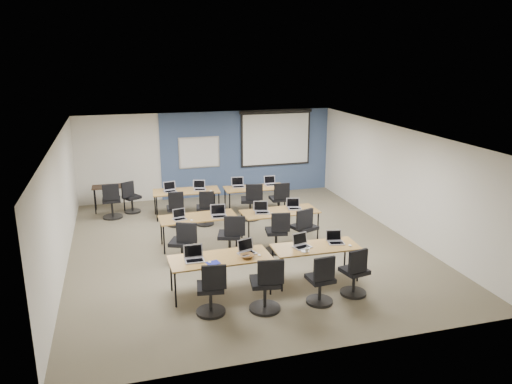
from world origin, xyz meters
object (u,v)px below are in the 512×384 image
object	(u,v)px
task_chair_8	(176,211)
task_chair_9	(205,211)
laptop_11	(270,183)
task_chair_2	(321,284)
task_chair_3	(355,276)
spare_chair_a	(131,200)
task_chair_0	(211,293)
laptop_3	(335,240)
laptop_9	(200,187)
laptop_1	(247,250)
task_chair_10	(251,204)
spare_chair_b	(112,204)
laptop_7	(294,206)
laptop_2	(301,244)
laptop_0	(194,257)
task_chair_1	(266,289)
training_table_mid_right	(280,213)
training_table_back_right	(255,189)
task_chair_5	(231,240)
training_table_front_left	(220,259)
training_table_mid_left	(198,218)
laptop_10	(238,184)
whiteboard	(199,153)
laptop_4	(179,217)
training_table_back_left	(186,192)
projector_screen	(276,135)
task_chair_11	(280,202)
task_chair_4	(183,247)
training_table_front_right	(316,249)
task_chair_7	(304,232)
laptop_6	(262,210)
laptop_5	(219,214)

from	to	relation	value
task_chair_8	task_chair_9	size ratio (longest dim) A/B	1.00
laptop_11	task_chair_2	bearing A→B (deg)	-97.39
task_chair_3	spare_chair_a	size ratio (longest dim) A/B	1.03
task_chair_0	task_chair_3	size ratio (longest dim) A/B	1.02
task_chair_0	laptop_3	world-z (taller)	task_chair_0
laptop_9	task_chair_9	world-z (taller)	laptop_9
laptop_1	task_chair_10	xyz separation A→B (m)	(1.18, 3.97, -0.36)
task_chair_2	spare_chair_b	size ratio (longest dim) A/B	0.96
laptop_7	task_chair_3	bearing A→B (deg)	-75.19
laptop_2	task_chair_9	size ratio (longest dim) A/B	0.35
laptop_0	task_chair_1	world-z (taller)	task_chair_1
training_table_mid_right	training_table_back_right	bearing A→B (deg)	87.41
task_chair_3	task_chair_5	xyz separation A→B (m)	(-1.86, 2.36, 0.03)
training_table_front_left	task_chair_1	bearing A→B (deg)	-56.58
task_chair_0	task_chair_5	size ratio (longest dim) A/B	0.96
training_table_mid_left	training_table_mid_right	bearing A→B (deg)	-5.42
task_chair_1	laptop_10	size ratio (longest dim) A/B	2.95
whiteboard	task_chair_3	bearing A→B (deg)	-77.15
task_chair_2	laptop_2	bearing A→B (deg)	85.07
training_table_mid_right	laptop_4	distance (m)	2.44
training_table_back_left	laptop_9	size ratio (longest dim) A/B	5.48
projector_screen	task_chair_1	xyz separation A→B (m)	(-2.60, -7.48, -1.45)
training_table_mid_right	task_chair_1	size ratio (longest dim) A/B	1.79
task_chair_11	spare_chair_b	size ratio (longest dim) A/B	1.00
training_table_mid_left	spare_chair_a	size ratio (longest dim) A/B	1.90
spare_chair_a	training_table_back_right	bearing A→B (deg)	-45.20
task_chair_0	task_chair_1	xyz separation A→B (m)	(0.96, -0.14, 0.02)
task_chair_1	task_chair_11	xyz separation A→B (m)	(1.90, 4.95, -0.01)
laptop_3	task_chair_11	world-z (taller)	task_chair_11
laptop_10	spare_chair_b	distance (m)	3.57
task_chair_4	spare_chair_a	distance (m)	4.19
training_table_back_right	task_chair_9	xyz separation A→B (m)	(-1.58, -0.75, -0.28)
laptop_0	training_table_front_right	bearing A→B (deg)	1.42
laptop_0	task_chair_7	distance (m)	3.24
task_chair_7	spare_chair_a	size ratio (longest dim) A/B	1.09
laptop_6	task_chair_4	bearing A→B (deg)	-141.43
training_table_back_left	laptop_6	xyz separation A→B (m)	(1.47, -2.47, 0.11)
spare_chair_a	task_chair_7	bearing A→B (deg)	-77.45
task_chair_5	spare_chair_b	world-z (taller)	task_chair_5
laptop_1	training_table_mid_right	bearing A→B (deg)	40.48
laptop_0	laptop_9	distance (m)	4.96
training_table_back_left	laptop_11	distance (m)	2.46
task_chair_1	laptop_6	bearing A→B (deg)	83.57
task_chair_0	laptop_6	distance (m)	3.70
training_table_front_left	training_table_mid_left	xyz separation A→B (m)	(-0.00, 2.52, -0.00)
laptop_6	task_chair_11	bearing A→B (deg)	72.22
task_chair_4	whiteboard	bearing A→B (deg)	99.47
task_chair_3	laptop_5	xyz separation A→B (m)	(-1.95, 3.21, 0.39)
task_chair_7	task_chair_10	distance (m)	2.54
training_table_front_left	task_chair_9	world-z (taller)	task_chair_9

